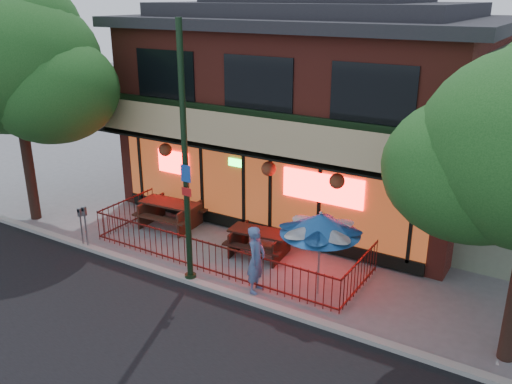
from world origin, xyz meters
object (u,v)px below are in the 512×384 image
(picnic_table_left, at_px, (170,210))
(parking_meter_near, at_px, (85,221))
(picnic_table_right, at_px, (260,239))
(patio_umbrella, at_px, (320,224))
(pedestrian, at_px, (256,259))
(parking_meter_far, at_px, (81,221))
(street_light, at_px, (186,173))
(street_tree_left, at_px, (15,55))

(picnic_table_left, xyz_separation_m, parking_meter_near, (-1.07, -2.74, 0.38))
(picnic_table_right, bearing_deg, patio_umbrella, -25.00)
(pedestrian, bearing_deg, picnic_table_right, 20.18)
(pedestrian, bearing_deg, parking_meter_far, 86.91)
(street_light, height_order, picnic_table_right, street_light)
(patio_umbrella, bearing_deg, street_tree_left, -177.71)
(street_tree_left, relative_size, patio_umbrella, 3.40)
(street_light, height_order, patio_umbrella, street_light)
(street_light, xyz_separation_m, pedestrian, (1.83, 0.50, -2.22))
(picnic_table_right, relative_size, parking_meter_near, 1.42)
(street_light, xyz_separation_m, picnic_table_left, (-2.94, 2.67, -2.57))
(street_light, distance_m, street_tree_left, 7.91)
(street_light, height_order, pedestrian, street_light)
(picnic_table_right, height_order, pedestrian, pedestrian)
(street_light, relative_size, patio_umbrella, 2.96)
(pedestrian, xyz_separation_m, parking_meter_near, (-5.84, -0.57, 0.02))
(picnic_table_right, bearing_deg, parking_meter_far, -153.73)
(street_light, relative_size, picnic_table_left, 3.21)
(picnic_table_right, distance_m, patio_umbrella, 3.15)
(picnic_table_right, xyz_separation_m, parking_meter_far, (-5.00, -2.47, 0.37))
(street_light, xyz_separation_m, picnic_table_right, (0.80, 2.39, -2.63))
(picnic_table_left, distance_m, parking_meter_near, 2.96)
(patio_umbrella, bearing_deg, street_light, -159.78)
(parking_meter_near, relative_size, parking_meter_far, 1.07)
(street_tree_left, xyz_separation_m, patio_umbrella, (10.77, 0.43, -3.65))
(picnic_table_left, distance_m, patio_umbrella, 6.57)
(parking_meter_near, bearing_deg, parking_meter_far, -177.95)
(parking_meter_near, bearing_deg, picnic_table_left, 68.69)
(street_light, distance_m, parking_meter_near, 4.57)
(street_light, bearing_deg, parking_meter_far, -178.95)
(picnic_table_left, bearing_deg, parking_meter_near, -111.31)
(street_tree_left, height_order, picnic_table_right, street_tree_left)
(patio_umbrella, bearing_deg, pedestrian, -154.13)
(patio_umbrella, xyz_separation_m, pedestrian, (-1.48, -0.72, -1.09))
(street_light, relative_size, pedestrian, 3.77)
(street_light, bearing_deg, pedestrian, 15.34)
(parking_meter_far, bearing_deg, street_tree_left, 165.11)
(pedestrian, height_order, parking_meter_near, pedestrian)
(picnic_table_left, distance_m, picnic_table_right, 3.74)
(street_tree_left, bearing_deg, patio_umbrella, 2.29)
(street_light, height_order, parking_meter_far, street_light)
(parking_meter_far, bearing_deg, pedestrian, 5.49)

